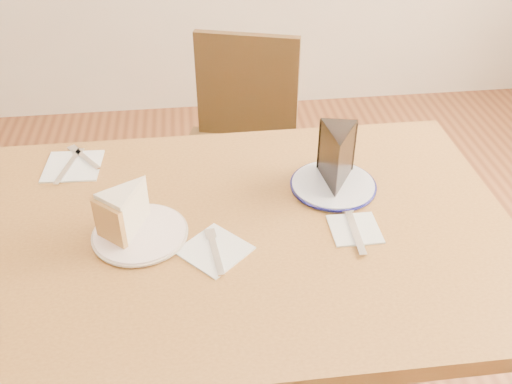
# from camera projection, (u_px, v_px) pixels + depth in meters

# --- Properties ---
(table) EXTENTS (1.20, 0.80, 0.75)m
(table) POSITION_uv_depth(u_px,v_px,m) (240.00, 260.00, 1.29)
(table) COLOR brown
(table) RESTS_ON ground
(chair_far) EXTENTS (0.52, 0.52, 0.85)m
(chair_far) POSITION_uv_depth(u_px,v_px,m) (241.00, 153.00, 1.99)
(chair_far) COLOR black
(chair_far) RESTS_ON ground
(plate_cream) EXTENTS (0.19, 0.19, 0.01)m
(plate_cream) POSITION_uv_depth(u_px,v_px,m) (140.00, 234.00, 1.21)
(plate_cream) COLOR white
(plate_cream) RESTS_ON table
(plate_navy) EXTENTS (0.19, 0.19, 0.01)m
(plate_navy) POSITION_uv_depth(u_px,v_px,m) (333.00, 185.00, 1.35)
(plate_navy) COLOR white
(plate_navy) RESTS_ON table
(carrot_cake) EXTENTS (0.13, 0.13, 0.09)m
(carrot_cake) POSITION_uv_depth(u_px,v_px,m) (130.00, 210.00, 1.19)
(carrot_cake) COLOR #EEE2C5
(carrot_cake) RESTS_ON plate_cream
(chocolate_cake) EXTENTS (0.11, 0.14, 0.13)m
(chocolate_cake) POSITION_uv_depth(u_px,v_px,m) (337.00, 160.00, 1.31)
(chocolate_cake) COLOR black
(chocolate_cake) RESTS_ON plate_navy
(napkin_cream) EXTENTS (0.17, 0.17, 0.00)m
(napkin_cream) POSITION_uv_depth(u_px,v_px,m) (215.00, 250.00, 1.17)
(napkin_cream) COLOR white
(napkin_cream) RESTS_ON table
(napkin_navy) EXTENTS (0.10, 0.10, 0.00)m
(napkin_navy) POSITION_uv_depth(u_px,v_px,m) (355.00, 229.00, 1.22)
(napkin_navy) COLOR white
(napkin_navy) RESTS_ON table
(napkin_spare) EXTENTS (0.14, 0.14, 0.00)m
(napkin_spare) POSITION_uv_depth(u_px,v_px,m) (73.00, 166.00, 1.42)
(napkin_spare) COLOR white
(napkin_spare) RESTS_ON table
(fork_cream) EXTENTS (0.03, 0.14, 0.00)m
(fork_cream) POSITION_uv_depth(u_px,v_px,m) (215.00, 252.00, 1.16)
(fork_cream) COLOR silver
(fork_cream) RESTS_ON napkin_cream
(knife_navy) EXTENTS (0.02, 0.17, 0.00)m
(knife_navy) POSITION_uv_depth(u_px,v_px,m) (354.00, 228.00, 1.22)
(knife_navy) COLOR silver
(knife_navy) RESTS_ON napkin_navy
(fork_spare) EXTENTS (0.09, 0.12, 0.00)m
(fork_spare) POSITION_uv_depth(u_px,v_px,m) (84.00, 157.00, 1.45)
(fork_spare) COLOR silver
(fork_spare) RESTS_ON napkin_spare
(knife_spare) EXTENTS (0.05, 0.16, 0.00)m
(knife_spare) POSITION_uv_depth(u_px,v_px,m) (68.00, 166.00, 1.41)
(knife_spare) COLOR silver
(knife_spare) RESTS_ON napkin_spare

